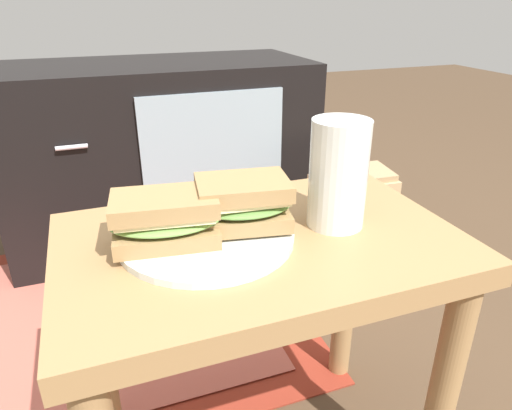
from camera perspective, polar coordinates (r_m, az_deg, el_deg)
name	(u,v)px	position (r m, az deg, el deg)	size (l,w,h in m)	color
side_table	(260,290)	(0.70, 0.50, -10.44)	(0.56, 0.36, 0.46)	#A37A4C
tv_cabinet	(162,153)	(1.57, -11.51, 6.32)	(0.96, 0.46, 0.58)	black
area_rug	(67,323)	(1.31, -22.29, -13.25)	(1.17, 0.86, 0.01)	maroon
plate	(207,236)	(0.65, -6.10, -3.87)	(0.24, 0.24, 0.01)	silver
sandwich_front	(165,219)	(0.62, -11.10, -1.69)	(0.16, 0.11, 0.07)	#9E7A4C
sandwich_back	(243,202)	(0.64, -1.61, 0.34)	(0.15, 0.12, 0.07)	#9E7A4C
beer_glass	(337,175)	(0.67, 9.92, 3.69)	(0.08, 0.08, 0.16)	silver
paper_bag	(349,224)	(1.38, 11.43, -2.26)	(0.23, 0.15, 0.32)	tan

